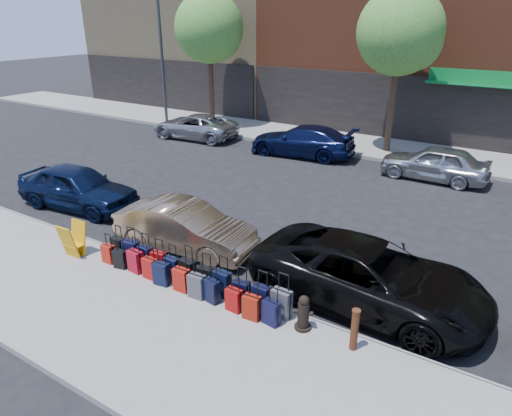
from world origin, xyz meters
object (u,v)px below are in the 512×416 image
Objects in this scene: streetlight at (163,43)px; car_far_0 at (195,126)px; fire_hydrant at (303,314)px; car_near_0 at (78,187)px; car_far_1 at (302,141)px; tree_center at (403,34)px; suitcase_front_5 at (188,271)px; car_near_2 at (369,276)px; display_rack at (73,240)px; tree_left at (211,30)px; car_near_1 at (185,227)px; car_far_2 at (435,163)px; bollard at (355,329)px.

streetlight reaches higher than car_far_0.
fire_hydrant is 0.18× the size of car_near_0.
streetlight is 5.73m from car_far_0.
car_far_1 is (-5.94, 11.83, 0.20)m from fire_hydrant.
tree_center is 9.14× the size of fire_hydrant.
car_near_2 is at bearing 30.06° from suitcase_front_5.
car_far_1 reaches higher than car_far_0.
suitcase_front_5 is 0.23× the size of car_near_0.
tree_center is 7.68× the size of display_rack.
display_rack is at bearing -9.31° from car_far_1.
suitcase_front_5 is 0.21× the size of car_far_0.
fire_hydrant is at bearing 1.53° from display_rack.
tree_left is 19.99m from fire_hydrant.
car_near_1 is (-2.07, -12.73, -4.73)m from tree_center.
tree_center is 1.34× the size of car_near_2.
streetlight is 19.08m from suitcase_front_5.
suitcase_front_5 is at bearing 7.42° from car_far_1.
tree_left reaches higher than car_far_2.
car_far_1 is at bearing -27.22° from car_near_0.
tree_center is 15.40m from fire_hydrant.
display_rack is at bearing 20.03° from car_far_0.
suitcase_front_5 is 12.04m from car_far_1.
fire_hydrant is 13.24m from car_far_1.
tree_center is 11.24m from car_far_0.
car_far_0 is (3.60, -1.94, -4.01)m from streetlight.
bollard is 1.87m from car_near_2.
car_near_1 is 0.88× the size of car_far_0.
car_near_2 is (3.26, -12.60, -4.66)m from tree_center.
car_far_1 is 1.19× the size of car_far_2.
bollard is 0.19× the size of car_far_0.
car_far_2 is at bearing 6.13° from car_near_2.
tree_left is 19.23m from car_near_2.
car_far_2 is at bearing 81.83° from car_far_1.
car_near_1 is (11.37, -12.03, -3.98)m from streetlight.
tree_center is 6.07m from car_far_2.
streetlight reaches higher than fire_hydrant.
car_far_0 is at bearing -75.87° from tree_left.
bollard is 0.97× the size of display_rack.
display_rack is at bearing 129.14° from car_near_1.
car_near_2 is (16.70, -11.90, -3.91)m from streetlight.
tree_center reaches higher than car_near_0.
suitcase_front_5 is 2.08m from car_near_1.
streetlight is 1.61× the size of car_far_1.
car_far_0 is at bearing 9.06° from car_near_0.
suitcase_front_5 is at bearing 33.42° from car_far_0.
car_near_0 is 10.02m from car_far_0.
car_near_0 is at bearing -45.15° from car_far_2.
car_far_2 is (-0.99, 11.64, 0.09)m from bollard.
fire_hydrant is at bearing 159.12° from car_near_2.
streetlight reaches higher than car_far_2.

